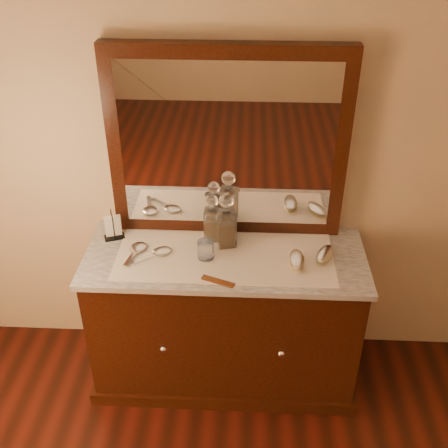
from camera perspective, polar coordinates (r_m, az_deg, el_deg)
The scene contains 18 objects.
dresser_cabinet at distance 3.02m, azimuth 0.10°, elevation -10.04°, with size 1.40×0.55×0.82m, color black.
dresser_plinth at distance 3.28m, azimuth 0.09°, elevation -14.78°, with size 1.46×0.59×0.08m, color black.
knob_left at distance 2.81m, azimuth -6.47°, elevation -13.10°, with size 0.04×0.04×0.04m, color silver.
knob_right at distance 2.79m, azimuth 6.14°, elevation -13.54°, with size 0.04×0.04×0.04m, color silver.
marble_top at distance 2.75m, azimuth 0.10°, elevation -3.52°, with size 1.44×0.59×0.03m, color silver.
mirror_frame at distance 2.70m, azimuth 0.37°, elevation 8.45°, with size 1.20×0.08×1.00m, color black.
mirror_glass at distance 2.67m, azimuth 0.33°, elevation 8.15°, with size 1.06×0.01×0.86m, color white.
lace_runner at distance 2.72m, azimuth 0.08°, elevation -3.48°, with size 1.10×0.45×0.00m, color silver.
pin_dish at distance 2.73m, azimuth -1.81°, elevation -3.22°, with size 0.07×0.07×0.01m, color white.
comb at distance 2.55m, azimuth -0.64°, elevation -6.13°, with size 0.17×0.03×0.01m, color brown.
napkin_rack at distance 2.89m, azimuth -11.71°, elevation -0.37°, with size 0.12×0.10×0.16m.
decanter_left at distance 2.79m, azimuth -1.28°, elevation 0.19°, with size 0.08×0.08×0.27m.
decanter_right at distance 2.74m, azimuth 0.24°, elevation -0.15°, with size 0.11×0.11×0.30m.
brush_near at distance 2.67m, azimuth 7.76°, elevation -3.92°, with size 0.07×0.17×0.05m.
brush_far at distance 2.74m, azimuth 10.70°, elevation -3.27°, with size 0.13×0.18×0.05m.
hand_mirror_outer at distance 2.79m, azimuth -9.28°, elevation -2.71°, with size 0.11×0.22×0.02m.
hand_mirror_inner at distance 2.75m, azimuth -7.00°, elevation -3.07°, with size 0.21×0.18×0.02m.
tumblers at distance 2.69m, azimuth -1.97°, elevation -2.74°, with size 0.08×0.08×0.10m.
Camera 1 is at (0.10, -0.26, 2.46)m, focal length 42.91 mm.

